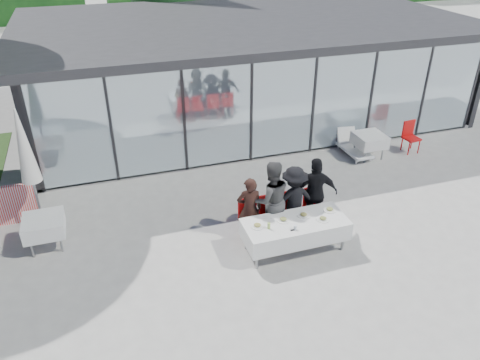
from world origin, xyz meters
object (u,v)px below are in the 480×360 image
Objects in this scene: spare_table_left at (44,226)px; spare_chair_a at (410,135)px; diner_chair_a at (249,217)px; diner_c at (294,200)px; plate_a at (257,226)px; plate_c at (304,215)px; diner_chair_b at (270,213)px; plate_extra at (323,219)px; plate_b at (283,220)px; spare_chair_b at (405,120)px; dining_table at (295,229)px; plate_d at (330,210)px; diner_chair_d at (313,205)px; folded_eyeglasses at (294,230)px; diner_chair_c at (292,209)px; diner_a at (249,209)px; lounger at (352,145)px; spare_table_right at (370,140)px; market_umbrella at (26,154)px; juice_bottle at (269,226)px; diner_d at (315,193)px; diner_b at (271,200)px.

spare_table_left is 0.88× the size of spare_chair_a.
diner_chair_a is 1.10m from diner_c.
plate_a is 1.00× the size of plate_c.
diner_chair_b reaches higher than plate_extra.
plate_a is 0.61m from plate_b.
spare_chair_b is (5.72, 3.83, -0.28)m from diner_c.
plate_d is (0.89, 0.15, 0.24)m from dining_table.
folded_eyeglasses is (-0.97, -1.03, 0.22)m from diner_chair_d.
diner_c is at bearing -146.19° from spare_chair_b.
diner_chair_c is at bearing -152.21° from spare_chair_a.
diner_a reaches higher than plate_a.
spare_chair_b is at bearing 16.48° from lounger.
plate_b is 0.29× the size of spare_chair_b.
spare_table_left is at bearing 157.36° from folded_eyeglasses.
diner_chair_a is 1.00× the size of spare_chair_b.
plate_d is at bearing 2.56° from plate_a.
diner_chair_b is at bearing -147.51° from spare_table_right.
plate_c is at bearing -147.18° from spare_chair_a.
spare_table_right is (3.09, 3.32, -0.22)m from plate_d.
market_umbrella reaches higher than diner_a.
plate_a is at bearing -139.87° from lounger.
lounger is at bearing 167.21° from spare_chair_a.
dining_table is 2.32× the size of diner_chair_a.
diner_chair_b is at bearing 66.92° from juice_bottle.
plate_extra is at bearing -133.35° from spare_table_right.
diner_d is at bearing -1.80° from diner_chair_b.
diner_a is 1.60× the size of spare_chair_a.
diner_chair_a is 1.00× the size of diner_chair_d.
plate_extra is at bearing -24.55° from market_umbrella.
diner_d is at bearing 75.73° from plate_extra.
plate_d is at bearing -26.84° from diner_chair_b.
plate_c is (-0.01, -0.61, 0.24)m from diner_chair_c.
plate_extra reaches higher than spare_table_right.
diner_c is 1.20m from juice_bottle.
diner_b is 2.16× the size of spare_table_right.
diner_chair_c reaches higher than folded_eyeglasses.
spare_chair_a is (5.57, 3.74, -0.22)m from folded_eyeglasses.
diner_chair_d is at bearing -77.53° from diner_d.
folded_eyeglasses is at bearing -24.51° from juice_bottle.
plate_b is 0.49m from plate_c.
market_umbrella reaches higher than diner_b.
diner_a reaches higher than diner_chair_a.
plate_extra is 0.29× the size of spare_chair_b.
diner_b is 1.91× the size of diner_chair_b.
diner_b is at bearing -176.47° from diner_chair_c.
diner_chair_b is 1.00× the size of spare_chair_b.
juice_bottle is (-0.35, -0.82, 0.28)m from diner_chair_b.
market_umbrella is (-4.44, 2.48, 1.19)m from plate_a.
juice_bottle is at bearing -29.44° from market_umbrella.
diner_b reaches higher than diner_a.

